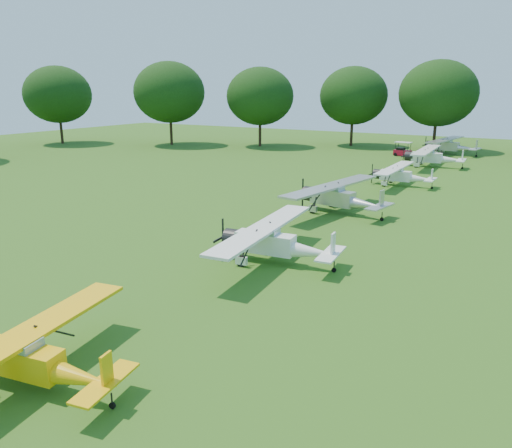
% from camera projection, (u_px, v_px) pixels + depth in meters
% --- Properties ---
extents(ground, '(160.00, 160.00, 0.00)m').
position_uv_depth(ground, '(242.00, 271.00, 25.36)').
color(ground, '#2C5114').
rests_on(ground, ground).
extents(tree_belt, '(137.36, 130.27, 14.52)m').
position_uv_depth(tree_belt, '(313.00, 111.00, 21.62)').
color(tree_belt, '#322113').
rests_on(tree_belt, ground).
extents(aircraft_2, '(5.80, 9.18, 1.80)m').
position_uv_depth(aircraft_2, '(32.00, 358.00, 15.22)').
color(aircraft_2, '#FEBB0A').
rests_on(aircraft_2, ground).
extents(aircraft_3, '(6.72, 10.70, 2.10)m').
position_uv_depth(aircraft_3, '(274.00, 241.00, 26.23)').
color(aircraft_3, white).
rests_on(aircraft_3, ground).
extents(aircraft_4, '(7.17, 11.35, 2.23)m').
position_uv_depth(aircraft_4, '(339.00, 196.00, 36.69)').
color(aircraft_4, '#B7B8BC').
rests_on(aircraft_4, ground).
extents(aircraft_5, '(5.98, 9.48, 1.88)m').
position_uv_depth(aircraft_5, '(400.00, 174.00, 46.94)').
color(aircraft_5, white).
rests_on(aircraft_5, ground).
extents(aircraft_6, '(7.03, 11.18, 2.20)m').
position_uv_depth(aircraft_6, '(432.00, 156.00, 57.97)').
color(aircraft_6, white).
rests_on(aircraft_6, ground).
extents(aircraft_7, '(7.40, 11.75, 2.31)m').
position_uv_depth(aircraft_7, '(450.00, 145.00, 68.41)').
color(aircraft_7, '#B7B8BC').
rests_on(aircraft_7, ground).
extents(golf_cart, '(2.31, 1.55, 1.88)m').
position_uv_depth(golf_cart, '(402.00, 151.00, 67.44)').
color(golf_cart, '#AE0C25').
rests_on(golf_cart, ground).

